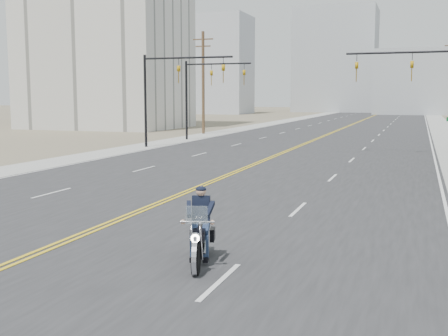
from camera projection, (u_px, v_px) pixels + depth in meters
road at (350, 126)px, 75.18m from camera, size 20.00×200.00×0.01m
sidewalk_left at (267, 124)px, 78.93m from camera, size 3.00×200.00×0.01m
sidewalk_right at (441, 127)px, 71.43m from camera, size 3.00×200.00×0.01m
traffic_mast_left at (169, 82)px, 41.88m from camera, size 7.10×0.26×7.00m
traffic_mast_right at (424, 80)px, 36.03m from camera, size 7.10×0.26×7.00m
traffic_mast_far at (204, 85)px, 49.49m from camera, size 6.10×0.26×7.00m
utility_pole_left at (203, 81)px, 57.95m from camera, size 2.20×0.30×10.50m
apartment_block at (105, 5)px, 68.36m from camera, size 18.00×14.00×30.00m
haze_bldg_a at (218, 65)px, 127.36m from camera, size 14.00×12.00×22.00m
haze_bldg_b at (417, 82)px, 123.22m from camera, size 18.00×14.00×14.00m
haze_bldg_d at (336, 61)px, 143.03m from camera, size 20.00×15.00×26.00m
haze_bldg_f at (183, 81)px, 146.68m from camera, size 12.00×12.00×16.00m
motorcyclist at (200, 226)px, 12.91m from camera, size 1.56×2.47×1.79m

